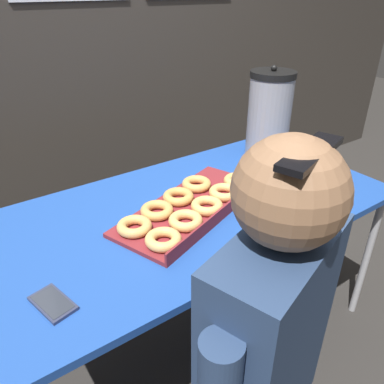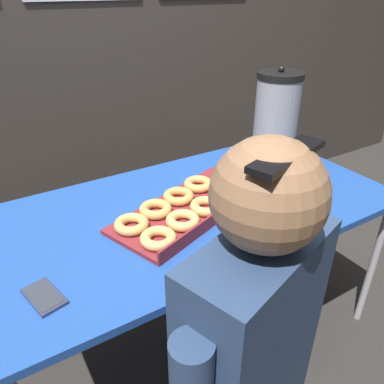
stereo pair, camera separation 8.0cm
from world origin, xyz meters
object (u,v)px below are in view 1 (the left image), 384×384
object	(u,v)px
coffee_urn	(269,117)
person_seated	(264,371)
donut_box	(191,206)
cell_phone	(53,303)

from	to	relation	value
coffee_urn	person_seated	world-z (taller)	person_seated
donut_box	cell_phone	world-z (taller)	donut_box
coffee_urn	person_seated	distance (m)	1.16
cell_phone	coffee_urn	bearing A→B (deg)	4.18
donut_box	cell_phone	distance (m)	0.61
donut_box	cell_phone	bearing A→B (deg)	177.30
person_seated	coffee_urn	bearing A→B (deg)	-152.21
donut_box	coffee_urn	world-z (taller)	coffee_urn
coffee_urn	cell_phone	world-z (taller)	coffee_urn
donut_box	cell_phone	xyz separation A→B (m)	(-0.58, -0.18, -0.02)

